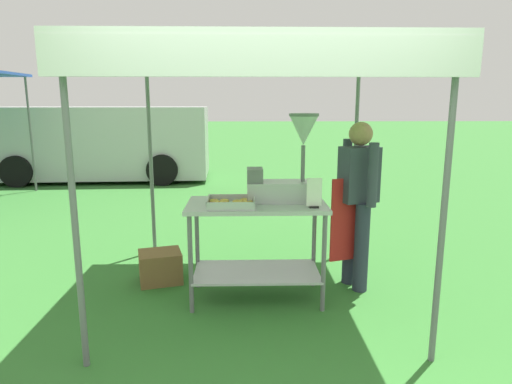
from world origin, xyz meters
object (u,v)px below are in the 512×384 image
Objects in this scene: donut_cart at (257,230)px; van_silver at (101,142)px; stall_canopy at (256,61)px; supply_crate at (160,267)px; donut_fryer at (285,168)px; vendor at (357,197)px; donut_tray at (231,203)px; menu_sign at (314,195)px.

van_silver is at bearing 117.51° from donut_cart.
stall_canopy is 5.35× the size of supply_crate.
stall_canopy is at bearing 175.89° from donut_fryer.
vendor is 0.32× the size of van_silver.
stall_canopy is 1.24m from donut_tray.
donut_fryer reaches higher than supply_crate.
donut_fryer is 7.59m from van_silver.
supply_crate is (-1.93, 0.17, -0.75)m from vendor.
donut_cart is at bearing -163.10° from donut_fryer.
stall_canopy is at bearing -18.26° from supply_crate.
menu_sign reaches higher than donut_cart.
donut_fryer is at bearing -15.37° from supply_crate.
donut_cart is 2.95× the size of donut_tray.
donut_tray is at bearing -35.37° from supply_crate.
donut_tray is 0.26× the size of vendor.
donut_fryer is at bearing -4.11° from stall_canopy.
donut_fryer reaches higher than vendor.
donut_tray is 1.19m from supply_crate.
vendor is 2.07m from supply_crate.
supply_crate is at bearing 175.02° from vendor.
van_silver is at bearing 119.95° from menu_sign.
donut_tray is at bearing -153.86° from donut_cart.
donut_cart is at bearing -62.49° from van_silver.
van_silver reaches higher than menu_sign.
supply_crate is (-1.44, 0.61, -0.86)m from menu_sign.
donut_fryer and van_silver have the same top height.
vendor reaches higher than menu_sign.
donut_cart is 4.80× the size of menu_sign.
donut_fryer reaches higher than menu_sign.
donut_cart is at bearing -23.35° from supply_crate.
van_silver reaches higher than vendor.
van_silver is (-3.96, 6.87, -0.14)m from menu_sign.
stall_canopy is at bearing 42.91° from donut_tray.
stall_canopy is at bearing 148.81° from menu_sign.
menu_sign is at bearing -21.92° from donut_cart.
stall_canopy is at bearing -62.14° from van_silver.
donut_cart is at bearing -165.65° from vendor.
menu_sign is at bearing -22.88° from supply_crate.
van_silver is at bearing 124.64° from vendor.
donut_fryer is 0.16× the size of van_silver.
menu_sign is 0.05× the size of van_silver.
vendor is 3.30× the size of supply_crate.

